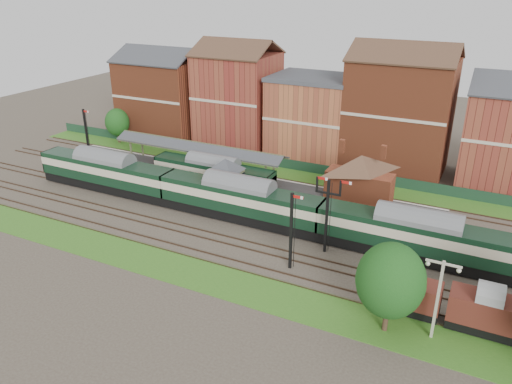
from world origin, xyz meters
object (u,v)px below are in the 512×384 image
at_px(dmu_train, 239,199).
at_px(goods_van_a, 408,293).
at_px(signal_box, 225,180).
at_px(platform_railcar, 213,173).
at_px(semaphore_bracket, 327,211).

xyz_separation_m(dmu_train, goods_van_a, (20.85, -9.00, -0.81)).
xyz_separation_m(signal_box, platform_railcar, (-3.71, 3.25, -0.87)).
relative_size(signal_box, semaphore_bracket, 0.73).
bearing_deg(goods_van_a, semaphore_bracket, 145.56).
bearing_deg(platform_railcar, goods_van_a, -28.77).
height_order(signal_box, platform_railcar, signal_box).
xyz_separation_m(semaphore_bracket, goods_van_a, (9.48, -6.50, -2.78)).
relative_size(signal_box, platform_railcar, 0.35).
xyz_separation_m(semaphore_bracket, platform_railcar, (-18.75, 9.00, -2.31)).
height_order(platform_railcar, goods_van_a, platform_railcar).
bearing_deg(goods_van_a, dmu_train, 156.65).
bearing_deg(platform_railcar, signal_box, -41.19).
height_order(signal_box, semaphore_bracket, semaphore_bracket).
bearing_deg(goods_van_a, signal_box, 153.45).
relative_size(signal_box, goods_van_a, 1.13).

